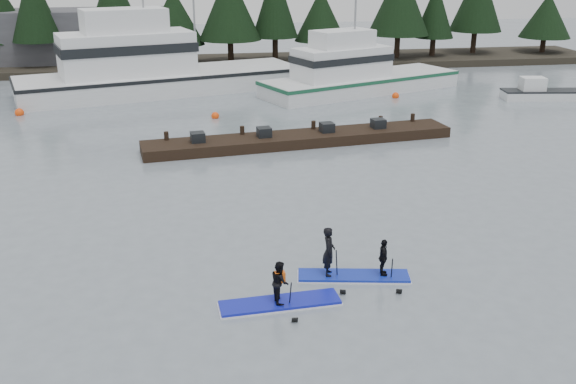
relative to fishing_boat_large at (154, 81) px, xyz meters
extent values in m
plane|color=slate|center=(5.72, -31.23, -0.87)|extent=(160.00, 160.00, 0.00)
cube|color=#2D281E|center=(5.72, 10.77, -0.57)|extent=(70.00, 8.00, 0.60)
cube|color=#4C4C51|center=(-8.28, 12.77, 1.63)|extent=(18.00, 6.00, 5.00)
cube|color=white|center=(0.61, 0.17, -0.74)|extent=(21.11, 10.90, 2.71)
cube|color=white|center=(-1.74, -0.49, 2.09)|extent=(9.91, 6.38, 2.94)
cylinder|color=gray|center=(-0.37, -0.10, 4.85)|extent=(0.14, 0.14, 8.46)
cube|color=white|center=(15.06, -2.13, -0.76)|extent=(15.74, 9.69, 2.17)
cube|color=white|center=(13.37, -2.81, 1.41)|extent=(7.52, 5.45, 2.17)
cylinder|color=gray|center=(14.36, -2.42, 3.71)|extent=(0.14, 0.14, 6.78)
cube|color=white|center=(26.92, -6.83, -0.55)|extent=(5.76, 2.48, 0.65)
cube|color=black|center=(8.09, -15.11, -0.59)|extent=(16.90, 4.23, 0.56)
sphere|color=#FF480C|center=(-8.26, -5.73, -0.87)|extent=(0.56, 0.56, 0.56)
sphere|color=#FF480C|center=(3.92, -8.55, -0.87)|extent=(0.49, 0.49, 0.49)
sphere|color=#FF480C|center=(16.89, -4.66, -0.87)|extent=(0.50, 0.50, 0.50)
cube|color=#121AAA|center=(4.42, -31.58, -0.81)|extent=(3.55, 1.05, 0.13)
imported|color=black|center=(4.42, -31.58, -0.10)|extent=(0.52, 0.64, 1.27)
cube|color=#F35D14|center=(4.42, -31.58, 0.05)|extent=(0.31, 0.22, 0.32)
cylinder|color=black|center=(4.68, -31.79, -0.56)|extent=(0.11, 0.89, 1.50)
cube|color=#1227AC|center=(6.96, -30.32, -0.81)|extent=(3.57, 1.45, 0.12)
imported|color=black|center=(6.18, -30.17, 0.05)|extent=(0.48, 0.64, 1.60)
cylinder|color=black|center=(6.38, -30.43, -0.40)|extent=(0.34, 0.91, 1.61)
imported|color=black|center=(7.85, -30.48, -0.15)|extent=(0.42, 0.75, 1.20)
cylinder|color=black|center=(8.05, -30.74, -0.61)|extent=(0.31, 0.84, 1.47)
camera|label=1|loc=(1.96, -47.71, 8.72)|focal=40.00mm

